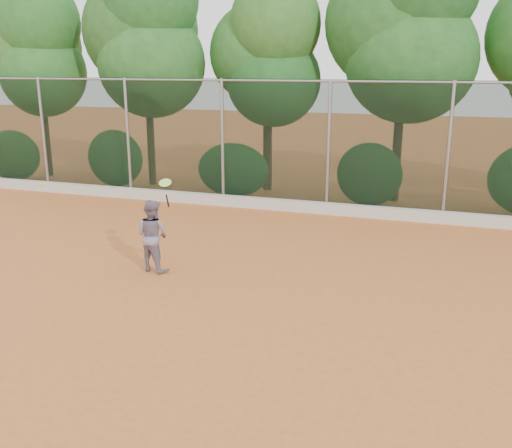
% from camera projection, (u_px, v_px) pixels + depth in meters
% --- Properties ---
extents(ground, '(80.00, 80.00, 0.00)m').
position_uv_depth(ground, '(236.00, 316.00, 9.06)').
color(ground, '#C86A2F').
rests_on(ground, ground).
extents(concrete_curb, '(24.00, 0.20, 0.30)m').
position_uv_depth(concrete_curb, '(325.00, 208.00, 15.25)').
color(concrete_curb, beige).
rests_on(concrete_curb, ground).
extents(tennis_player, '(0.78, 0.66, 1.40)m').
position_uv_depth(tennis_player, '(153.00, 236.00, 10.90)').
color(tennis_player, slate).
rests_on(tennis_player, ground).
extents(chainlink_fence, '(24.09, 0.09, 3.50)m').
position_uv_depth(chainlink_fence, '(329.00, 144.00, 14.95)').
color(chainlink_fence, black).
rests_on(chainlink_fence, ground).
extents(foliage_backdrop, '(23.70, 3.63, 7.55)m').
position_uv_depth(foliage_backdrop, '(327.00, 45.00, 16.25)').
color(foliage_backdrop, '#3E2918').
rests_on(foliage_backdrop, ground).
extents(tennis_racket, '(0.33, 0.31, 0.56)m').
position_uv_depth(tennis_racket, '(165.00, 185.00, 10.34)').
color(tennis_racket, black).
rests_on(tennis_racket, ground).
extents(tennis_ball_in_flight, '(0.07, 0.07, 0.07)m').
position_uv_depth(tennis_ball_in_flight, '(42.00, 185.00, 10.70)').
color(tennis_ball_in_flight, '#B9D731').
rests_on(tennis_ball_in_flight, ground).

